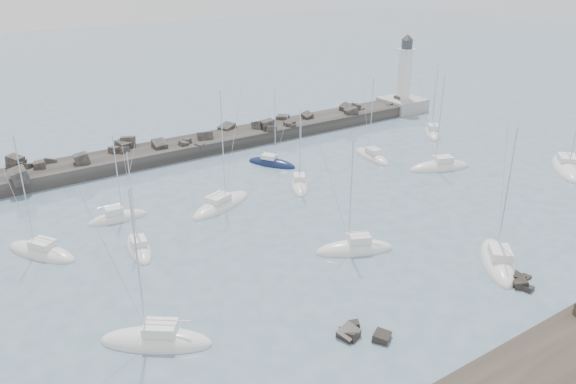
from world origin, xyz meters
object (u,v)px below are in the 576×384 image
object	(u,v)px
sailboat_3	(139,249)
sailboat_5	(355,250)
sailboat_8	(272,164)
sailboat_14	(118,218)
sailboat_1	(41,253)
sailboat_13	(156,341)
sailboat_6	(299,186)
sailboat_9	(439,168)
sailboat_4	(221,206)
sailboat_11	(567,168)
sailboat_12	(432,134)
sailboat_7	(497,262)
lighthouse	(403,94)
sailboat_10	(371,157)

from	to	relation	value
sailboat_3	sailboat_5	world-z (taller)	sailboat_5
sailboat_8	sailboat_14	world-z (taller)	sailboat_8
sailboat_1	sailboat_13	world-z (taller)	sailboat_13
sailboat_6	sailboat_9	distance (m)	20.34
sailboat_13	sailboat_14	bearing A→B (deg)	78.77
sailboat_4	sailboat_5	size ratio (longest dim) A/B	1.15
sailboat_6	sailboat_9	size ratio (longest dim) A/B	0.79
sailboat_11	sailboat_12	bearing A→B (deg)	98.68
sailboat_4	sailboat_7	world-z (taller)	sailboat_4
sailboat_5	sailboat_8	world-z (taller)	sailboat_5
sailboat_3	sailboat_5	xyz separation A→B (m)	(17.69, -12.14, 0.02)
sailboat_7	sailboat_14	bearing A→B (deg)	132.26
sailboat_11	sailboat_12	size ratio (longest dim) A/B	1.36
sailboat_8	sailboat_12	xyz separation A→B (m)	(29.18, -2.63, 0.03)
sailboat_4	sailboat_13	distance (m)	24.92
sailboat_1	sailboat_4	distance (m)	19.87
lighthouse	sailboat_5	bearing A→B (deg)	-139.14
sailboat_4	sailboat_14	xyz separation A→B (m)	(-11.14, 3.27, 0.02)
sailboat_6	sailboat_8	distance (m)	8.83
lighthouse	sailboat_4	world-z (taller)	lighthouse
sailboat_8	sailboat_11	size ratio (longest dim) A/B	0.69
sailboat_4	sailboat_8	distance (m)	15.05
sailboat_6	sailboat_14	bearing A→B (deg)	171.23
sailboat_3	sailboat_12	world-z (taller)	sailboat_12
sailboat_1	sailboat_6	xyz separation A→B (m)	(30.87, -0.06, 0.01)
sailboat_5	sailboat_4	bearing A→B (deg)	109.87
sailboat_4	sailboat_9	size ratio (longest dim) A/B	1.04
sailboat_1	sailboat_3	xyz separation A→B (m)	(8.25, -4.57, 0.00)
sailboat_10	sailboat_14	bearing A→B (deg)	179.48
sailboat_9	sailboat_4	bearing A→B (deg)	169.70
sailboat_5	sailboat_6	size ratio (longest dim) A/B	1.15
sailboat_8	sailboat_11	distance (m)	40.35
sailboat_5	sailboat_10	bearing A→B (deg)	44.94
sailboat_10	sailboat_1	bearing A→B (deg)	-176.22
lighthouse	sailboat_8	bearing A→B (deg)	-162.81
sailboat_3	sailboat_4	distance (m)	12.52
sailboat_13	sailboat_14	world-z (taller)	sailboat_13
lighthouse	sailboat_14	xyz separation A→B (m)	(-59.34, -16.39, -2.95)
sailboat_7	sailboat_14	xyz separation A→B (m)	(-26.86, 29.56, -0.01)
sailboat_6	sailboat_12	bearing A→B (deg)	11.28
sailboat_3	sailboat_11	size ratio (longest dim) A/B	0.66
sailboat_6	sailboat_13	bearing A→B (deg)	-144.14
sailboat_10	sailboat_6	bearing A→B (deg)	-168.27
sailboat_11	sailboat_12	world-z (taller)	sailboat_11
sailboat_13	sailboat_14	size ratio (longest dim) A/B	1.31
sailboat_8	sailboat_9	xyz separation A→B (m)	(18.23, -14.14, 0.02)
sailboat_4	sailboat_9	world-z (taller)	sailboat_4
sailboat_13	sailboat_9	bearing A→B (deg)	16.66
sailboat_1	sailboat_12	size ratio (longest dim) A/B	1.06
sailboat_1	sailboat_8	bearing A→B (deg)	15.03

